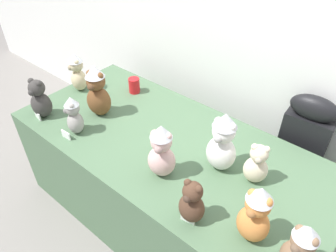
# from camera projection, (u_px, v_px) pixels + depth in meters

# --- Properties ---
(ground_plane) EXTENTS (10.00, 10.00, 0.00)m
(ground_plane) POSITION_uv_depth(u_px,v_px,m) (145.00, 238.00, 2.18)
(ground_plane) COLOR gray
(wall_back) EXTENTS (7.00, 0.08, 2.60)m
(wall_back) POSITION_uv_depth(u_px,v_px,m) (242.00, 12.00, 1.94)
(wall_back) COLOR white
(wall_back) RESTS_ON ground_plane
(display_table) EXTENTS (1.98, 0.92, 0.71)m
(display_table) POSITION_uv_depth(u_px,v_px,m) (168.00, 182.00, 2.10)
(display_table) COLOR #4C6B4C
(display_table) RESTS_ON ground_plane
(instrument_case) EXTENTS (0.29, 0.14, 0.99)m
(instrument_case) POSITION_uv_depth(u_px,v_px,m) (296.00, 160.00, 2.06)
(instrument_case) COLOR black
(instrument_case) RESTS_ON ground_plane
(teddy_bear_cream) EXTENTS (0.15, 0.14, 0.24)m
(teddy_bear_cream) POSITION_uv_depth(u_px,v_px,m) (257.00, 165.00, 1.58)
(teddy_bear_cream) COLOR beige
(teddy_bear_cream) RESTS_ON display_table
(teddy_bear_mocha) EXTENTS (0.16, 0.14, 0.29)m
(teddy_bear_mocha) POSITION_uv_depth(u_px,v_px,m) (300.00, 250.00, 1.19)
(teddy_bear_mocha) COLOR #7F6047
(teddy_bear_mocha) RESTS_ON display_table
(teddy_bear_cocoa) EXTENTS (0.13, 0.11, 0.24)m
(teddy_bear_cocoa) POSITION_uv_depth(u_px,v_px,m) (192.00, 203.00, 1.39)
(teddy_bear_cocoa) COLOR #4C3323
(teddy_bear_cocoa) RESTS_ON display_table
(teddy_bear_ash) EXTENTS (0.15, 0.14, 0.26)m
(teddy_bear_ash) POSITION_uv_depth(u_px,v_px,m) (74.00, 115.00, 1.88)
(teddy_bear_ash) COLOR gray
(teddy_bear_ash) RESTS_ON display_table
(teddy_bear_sand) EXTENTS (0.16, 0.15, 0.29)m
(teddy_bear_sand) POSITION_uv_depth(u_px,v_px,m) (77.00, 73.00, 2.25)
(teddy_bear_sand) COLOR #CCB78E
(teddy_bear_sand) RESTS_ON display_table
(teddy_bear_chestnut) EXTENTS (0.19, 0.17, 0.36)m
(teddy_bear_chestnut) POSITION_uv_depth(u_px,v_px,m) (97.00, 91.00, 1.99)
(teddy_bear_chestnut) COLOR brown
(teddy_bear_chestnut) RESTS_ON display_table
(teddy_bear_ginger) EXTENTS (0.15, 0.13, 0.32)m
(teddy_bear_ginger) POSITION_uv_depth(u_px,v_px,m) (255.00, 214.00, 1.29)
(teddy_bear_ginger) COLOR #D17F3D
(teddy_bear_ginger) RESTS_ON display_table
(teddy_bear_snow) EXTENTS (0.16, 0.14, 0.36)m
(teddy_bear_snow) POSITION_uv_depth(u_px,v_px,m) (222.00, 143.00, 1.61)
(teddy_bear_snow) COLOR white
(teddy_bear_snow) RESTS_ON display_table
(teddy_bear_blush) EXTENTS (0.18, 0.17, 0.32)m
(teddy_bear_blush) POSITION_uv_depth(u_px,v_px,m) (161.00, 151.00, 1.58)
(teddy_bear_blush) COLOR beige
(teddy_bear_blush) RESTS_ON display_table
(teddy_bear_charcoal) EXTENTS (0.16, 0.15, 0.27)m
(teddy_bear_charcoal) POSITION_uv_depth(u_px,v_px,m) (40.00, 100.00, 2.01)
(teddy_bear_charcoal) COLOR #383533
(teddy_bear_charcoal) RESTS_ON display_table
(party_cup_red) EXTENTS (0.08, 0.08, 0.11)m
(party_cup_red) POSITION_uv_depth(u_px,v_px,m) (134.00, 85.00, 2.28)
(party_cup_red) COLOR red
(party_cup_red) RESTS_ON display_table
(name_card_front_left) EXTENTS (0.07, 0.02, 0.05)m
(name_card_front_left) POSITION_uv_depth(u_px,v_px,m) (188.00, 218.00, 1.43)
(name_card_front_left) COLOR white
(name_card_front_left) RESTS_ON display_table
(name_card_front_middle) EXTENTS (0.07, 0.02, 0.05)m
(name_card_front_middle) POSITION_uv_depth(u_px,v_px,m) (38.00, 116.00, 2.04)
(name_card_front_middle) COLOR white
(name_card_front_middle) RESTS_ON display_table
(name_card_front_right) EXTENTS (0.07, 0.01, 0.05)m
(name_card_front_right) POSITION_uv_depth(u_px,v_px,m) (66.00, 135.00, 1.89)
(name_card_front_right) COLOR white
(name_card_front_right) RESTS_ON display_table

